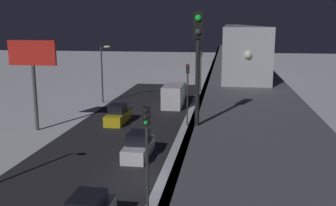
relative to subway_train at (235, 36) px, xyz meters
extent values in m
plane|color=white|center=(6.55, 35.37, -8.63)|extent=(240.00, 240.00, 0.00)
cube|color=#28282D|center=(11.14, 35.37, -8.63)|extent=(11.00, 84.53, 0.01)
cube|color=slate|center=(0.00, 35.37, -2.18)|extent=(5.00, 84.53, 0.80)
cube|color=#38383D|center=(2.38, 35.37, -2.18)|extent=(0.24, 82.84, 0.80)
cylinder|color=slate|center=(0.00, 0.15, -5.61)|extent=(1.40, 1.40, 6.05)
cylinder|color=slate|center=(0.00, 14.24, -5.61)|extent=(1.40, 1.40, 6.05)
cylinder|color=slate|center=(0.00, 28.33, -5.61)|extent=(1.40, 1.40, 6.05)
cylinder|color=slate|center=(0.00, 42.42, -5.61)|extent=(1.40, 1.40, 6.05)
cube|color=#B7BABF|center=(0.00, 27.90, -0.08)|extent=(2.90, 18.00, 3.40)
cube|color=black|center=(0.00, 27.90, 0.33)|extent=(2.94, 16.20, 0.90)
cube|color=#B7BABF|center=(0.00, 9.30, -0.08)|extent=(2.90, 18.00, 3.40)
cube|color=black|center=(0.00, 9.30, 0.33)|extent=(2.94, 16.20, 0.90)
cube|color=#B7BABF|center=(0.00, -9.30, -0.08)|extent=(2.90, 18.00, 3.40)
cube|color=black|center=(0.00, -9.30, 0.33)|extent=(2.94, 16.20, 0.90)
cube|color=#B7BABF|center=(0.00, -27.90, -0.08)|extent=(2.90, 18.00, 3.40)
cube|color=black|center=(0.00, -27.90, 0.33)|extent=(2.94, 16.20, 0.90)
sphere|color=white|center=(0.00, 36.95, 0.09)|extent=(0.44, 0.44, 0.44)
cylinder|color=black|center=(2.19, 45.79, -0.18)|extent=(0.16, 0.16, 3.20)
cube|color=black|center=(2.19, 45.79, 1.77)|extent=(0.36, 0.28, 0.90)
sphere|color=#19F23F|center=(2.19, 45.95, 2.00)|extent=(0.22, 0.22, 0.22)
sphere|color=#333333|center=(2.19, 45.95, 1.54)|extent=(0.22, 0.22, 0.22)
cube|color=black|center=(7.94, 42.02, -7.10)|extent=(1.58, 2.09, 0.87)
cube|color=silver|center=(7.94, 30.43, -8.08)|extent=(1.80, 4.76, 1.10)
cube|color=black|center=(7.94, 30.43, -7.10)|extent=(1.58, 2.29, 0.87)
cube|color=gold|center=(12.54, 20.30, -8.08)|extent=(1.80, 4.67, 1.10)
cube|color=black|center=(12.54, 20.30, -7.10)|extent=(1.58, 2.24, 0.87)
cube|color=#2D6038|center=(7.74, 7.66, -7.43)|extent=(2.30, 2.20, 2.40)
cube|color=silver|center=(7.74, 11.46, -7.23)|extent=(2.40, 5.00, 2.80)
cylinder|color=#2D2D2D|center=(5.04, 41.00, -5.88)|extent=(0.16, 0.16, 5.50)
cube|color=black|center=(5.04, 41.00, -2.68)|extent=(0.32, 0.32, 0.90)
sphere|color=black|center=(5.04, 41.18, -2.38)|extent=(0.20, 0.20, 0.20)
sphere|color=black|center=(5.04, 41.18, -2.68)|extent=(0.20, 0.20, 0.20)
sphere|color=#19E53F|center=(5.04, 41.18, -2.98)|extent=(0.20, 0.20, 0.20)
cylinder|color=#2D2D2D|center=(5.04, 20.33, -5.88)|extent=(0.16, 0.16, 5.50)
cube|color=black|center=(5.04, 20.33, -2.68)|extent=(0.32, 0.32, 0.90)
sphere|color=red|center=(5.04, 20.51, -2.38)|extent=(0.20, 0.20, 0.20)
sphere|color=black|center=(5.04, 20.51, -2.68)|extent=(0.20, 0.20, 0.20)
sphere|color=black|center=(5.04, 20.51, -2.98)|extent=(0.20, 0.20, 0.20)
cylinder|color=#2D2D2D|center=(5.04, -0.33, -5.88)|extent=(0.16, 0.16, 5.50)
cube|color=black|center=(5.04, -0.33, -2.68)|extent=(0.32, 0.32, 0.90)
sphere|color=black|center=(5.04, -0.15, -2.38)|extent=(0.20, 0.20, 0.20)
sphere|color=black|center=(5.04, -0.15, -2.68)|extent=(0.20, 0.20, 0.20)
sphere|color=#19E53F|center=(5.04, -0.15, -2.98)|extent=(0.20, 0.20, 0.20)
cylinder|color=#4C4C51|center=(19.69, 24.41, -5.38)|extent=(0.36, 0.36, 6.50)
cube|color=red|center=(19.69, 24.41, -0.93)|extent=(4.80, 0.30, 2.40)
cylinder|color=#38383D|center=(17.44, 10.37, -4.88)|extent=(0.20, 0.20, 7.50)
ellipsoid|color=#F4E5B2|center=(16.64, 10.37, -1.13)|extent=(0.90, 0.44, 0.30)
camera|label=1|loc=(1.22, 59.19, 1.81)|focal=41.12mm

